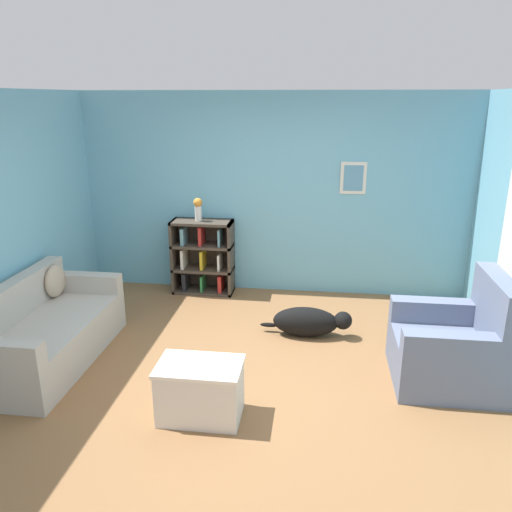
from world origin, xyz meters
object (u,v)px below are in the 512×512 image
Objects in this scene: couch at (44,333)px; bookshelf at (203,257)px; recliner_chair at (455,346)px; vase at (198,208)px; coffee_table at (200,389)px; dog at (309,322)px.

bookshelf reaches higher than couch.
vase is (-2.83, 1.89, 0.80)m from recliner_chair.
dog is at bearing 62.00° from coffee_table.
coffee_table is (1.75, -0.71, -0.04)m from couch.
bookshelf is 3.38m from recliner_chair.
coffee_table is 2.93m from vase.
dog is 2.12m from vase.
couch is at bearing -178.21° from recliner_chair.
vase is at bearing -149.63° from bookshelf.
vase is at bearing 61.26° from couch.
vase reaches higher than coffee_table.
dog is at bearing -37.45° from vase.
coffee_table is at bearing -76.62° from vase.
bookshelf is 1.88m from dog.
coffee_table is 0.68× the size of dog.
couch is 5.95× the size of vase.
coffee_table is 2.28× the size of vase.
recliner_chair is 2.33m from coffee_table.
couch is 1.89m from coffee_table.
coffee_table is at bearing -118.00° from dog.
couch is 1.74× the size of recliner_chair.
bookshelf is at bearing 60.73° from couch.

